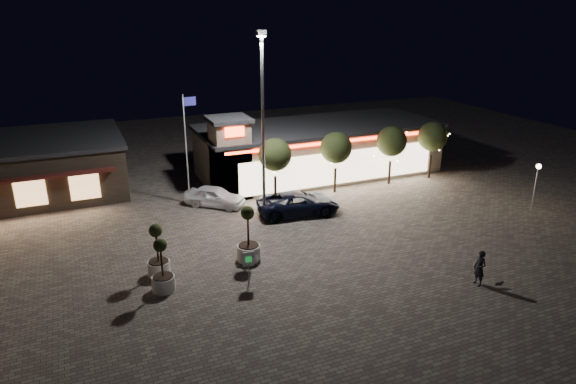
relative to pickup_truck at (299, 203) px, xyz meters
name	(u,v)px	position (x,y,z in m)	size (l,w,h in m)	color
ground	(282,279)	(-4.53, -7.96, -0.80)	(90.00, 90.00, 0.00)	#71685B
retail_building	(314,149)	(4.97, 7.86, 1.41)	(20.40, 8.40, 6.10)	tan
restaurant_building	(10,168)	(-18.53, 12.02, 1.36)	(16.40, 11.00, 4.30)	#382D23
floodlight_pole	(263,118)	(-2.53, 0.04, 6.22)	(0.60, 0.40, 12.38)	gray
flagpole	(187,141)	(-6.44, 5.04, 3.94)	(0.95, 0.10, 8.00)	white
lamp_post_east	(537,178)	(15.47, -5.96, 1.65)	(0.36, 0.36, 3.48)	gray
string_tree_a	(275,155)	(-0.53, 3.04, 2.76)	(2.42, 2.42, 4.79)	#332319
string_tree_b	(336,148)	(4.47, 3.04, 2.76)	(2.42, 2.42, 4.79)	#332319
string_tree_c	(392,141)	(9.47, 3.04, 2.76)	(2.42, 2.42, 4.79)	#332319
string_tree_d	(433,137)	(13.47, 3.04, 2.76)	(2.42, 2.42, 4.79)	#332319
pickup_truck	(299,203)	(0.00, 0.00, 0.00)	(2.66, 5.77, 1.60)	black
white_sedan	(215,196)	(-4.96, 3.76, -0.06)	(1.76, 4.38, 1.49)	white
pedestrian	(480,268)	(4.64, -12.52, 0.16)	(0.70, 0.46, 1.92)	black
dog	(500,283)	(5.47, -13.16, -0.55)	(0.48, 0.25, 0.26)	#59514C
planter_left	(158,260)	(-10.47, -4.97, 0.12)	(1.21, 1.21, 2.98)	white
planter_mid	(163,275)	(-10.54, -6.67, 0.09)	(1.18, 1.18, 2.89)	white
planter_right	(248,244)	(-5.44, -5.17, 0.21)	(1.34, 1.34, 3.29)	white
valet_sign	(248,262)	(-6.33, -7.78, 0.49)	(0.61, 0.17, 1.85)	gray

